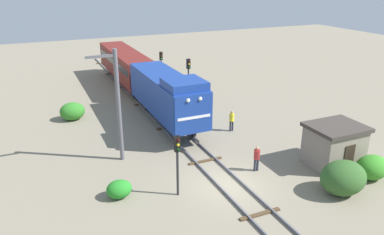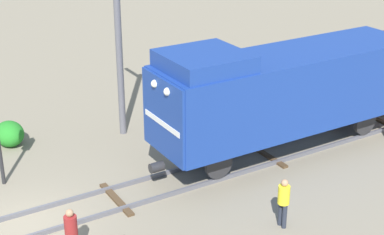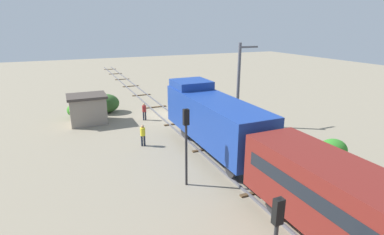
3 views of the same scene
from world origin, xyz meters
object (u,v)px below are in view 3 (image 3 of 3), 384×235
relay_hut (88,109)px  traffic_signal_near (194,89)px  worker_by_signal (143,134)px  traffic_signal_mid (186,134)px  catenary_mast (239,83)px  locomotive (212,117)px  traffic_signal_far (276,230)px  worker_near_track (144,110)px

relay_hut → traffic_signal_near: bearing=176.5°
worker_by_signal → relay_hut: 8.28m
traffic_signal_mid → catenary_mast: size_ratio=0.61×
locomotive → traffic_signal_far: (3.60, 11.53, -0.11)m
relay_hut → worker_by_signal: bearing=113.5°
traffic_signal_far → relay_hut: 22.80m
traffic_signal_far → relay_hut: size_ratio=1.09×
traffic_signal_mid → locomotive: bearing=-134.6°
worker_by_signal → traffic_signal_mid: bearing=164.9°
worker_near_track → worker_by_signal: bearing=-54.7°
locomotive → relay_hut: (7.50, -10.90, -1.38)m
locomotive → traffic_signal_far: locomotive is taller
locomotive → traffic_signal_mid: 4.86m
traffic_signal_far → worker_by_signal: 14.95m
traffic_signal_near → catenary_mast: catenary_mast is taller
worker_by_signal → relay_hut: bearing=1.6°
traffic_signal_mid → worker_by_signal: size_ratio=2.71×
locomotive → relay_hut: locomotive is taller
worker_near_track → catenary_mast: size_ratio=0.23×
traffic_signal_far → worker_by_signal: size_ratio=2.24×
traffic_signal_near → worker_near_track: traffic_signal_near is taller
locomotive → worker_near_track: (2.40, -9.66, -1.78)m
traffic_signal_near → catenary_mast: bearing=108.4°
traffic_signal_mid → traffic_signal_far: (0.20, 8.08, -0.52)m
catenary_mast → traffic_signal_far: bearing=61.8°
traffic_signal_mid → relay_hut: 15.03m
locomotive → relay_hut: bearing=-55.5°
traffic_signal_mid → traffic_signal_near: bearing=-115.7°
traffic_signal_near → worker_by_signal: 10.26m
catenary_mast → relay_hut: catenary_mast is taller
traffic_signal_mid → catenary_mast: 11.73m
worker_near_track → traffic_signal_far: bearing=-42.1°
worker_near_track → worker_by_signal: size_ratio=1.00×
locomotive → catenary_mast: catenary_mast is taller
traffic_signal_far → worker_by_signal: traffic_signal_far is taller
traffic_signal_near → traffic_signal_far: bearing=72.7°
locomotive → traffic_signal_near: (-3.20, -10.25, -0.23)m
traffic_signal_mid → worker_by_signal: traffic_signal_mid is taller
locomotive → traffic_signal_far: 12.08m
traffic_signal_mid → worker_near_track: (-1.00, -13.11, -2.18)m
traffic_signal_near → relay_hut: bearing=-3.5°
traffic_signal_near → catenary_mast: 6.10m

